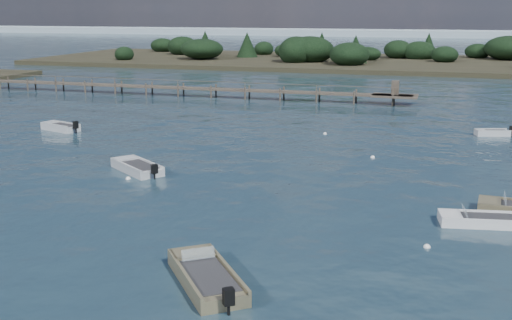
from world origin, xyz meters
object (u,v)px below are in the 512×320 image
(tender_far_grey_b, at_px, (492,134))
(dinghy_mid_white_a, at_px, (483,222))
(dinghy_near_olive, at_px, (206,279))
(jetty, at_px, (181,88))
(dinghy_mid_grey, at_px, (137,169))
(tender_far_grey, at_px, (61,128))

(tender_far_grey_b, bearing_deg, dinghy_mid_white_a, -93.82)
(dinghy_near_olive, relative_size, jetty, 0.08)
(dinghy_mid_white_a, distance_m, tender_far_grey_b, 24.49)
(jetty, bearing_deg, tender_far_grey_b, -23.84)
(dinghy_near_olive, bearing_deg, dinghy_mid_grey, 125.35)
(dinghy_near_olive, distance_m, tender_far_grey_b, 37.06)
(dinghy_mid_white_a, relative_size, tender_far_grey, 1.13)
(tender_far_grey, bearing_deg, tender_far_grey_b, 13.37)
(dinghy_mid_grey, relative_size, tender_far_grey_b, 1.47)
(dinghy_mid_white_a, bearing_deg, tender_far_grey, 155.38)
(dinghy_near_olive, distance_m, dinghy_mid_white_a, 14.96)
(dinghy_near_olive, xyz_separation_m, tender_far_grey_b, (12.25, 34.98, -0.02))
(dinghy_near_olive, distance_m, jetty, 55.53)
(jetty, bearing_deg, dinghy_near_olive, -65.56)
(dinghy_near_olive, bearing_deg, jetty, 114.44)
(dinghy_mid_white_a, bearing_deg, dinghy_mid_grey, 167.73)
(dinghy_near_olive, bearing_deg, tender_far_grey_b, 70.70)
(dinghy_mid_grey, bearing_deg, tender_far_grey_b, 40.66)
(dinghy_mid_grey, height_order, tender_far_grey, tender_far_grey)
(dinghy_mid_grey, height_order, jetty, jetty)
(dinghy_mid_grey, distance_m, tender_far_grey, 17.27)
(dinghy_mid_white_a, height_order, tender_far_grey_b, dinghy_mid_white_a)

